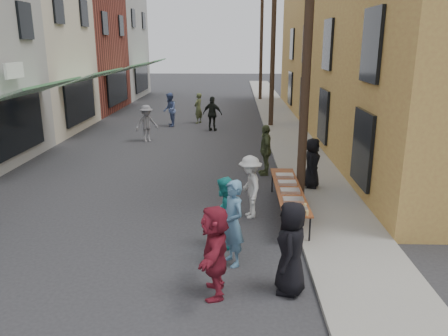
# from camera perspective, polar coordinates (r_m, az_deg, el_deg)

# --- Properties ---
(ground) EXTENTS (120.00, 120.00, 0.00)m
(ground) POSITION_cam_1_polar(r_m,az_deg,el_deg) (10.80, -11.31, -9.29)
(ground) COLOR #28282B
(ground) RESTS_ON ground
(sidewalk) EXTENTS (2.20, 60.00, 0.10)m
(sidewalk) POSITION_cam_1_polar(r_m,az_deg,el_deg) (25.05, 7.71, 5.48)
(sidewalk) COLOR gray
(sidewalk) RESTS_ON ground
(storefront_row) EXTENTS (8.00, 37.00, 9.00)m
(storefront_row) POSITION_cam_1_polar(r_m,az_deg,el_deg) (27.41, -25.91, 13.54)
(storefront_row) COLOR maroon
(storefront_row) RESTS_ON ground
(building_ochre) EXTENTS (10.00, 28.00, 10.00)m
(building_ochre) POSITION_cam_1_polar(r_m,az_deg,el_deg) (25.07, 22.97, 15.80)
(building_ochre) COLOR #B67E41
(building_ochre) RESTS_ON ground
(utility_pole_near) EXTENTS (0.26, 0.26, 9.00)m
(utility_pole_near) POSITION_cam_1_polar(r_m,az_deg,el_deg) (12.65, 10.86, 15.47)
(utility_pole_near) COLOR #2D2116
(utility_pole_near) RESTS_ON ground
(utility_pole_mid) EXTENTS (0.26, 0.26, 9.00)m
(utility_pole_mid) POSITION_cam_1_polar(r_m,az_deg,el_deg) (24.58, 6.43, 15.76)
(utility_pole_mid) COLOR #2D2116
(utility_pole_mid) RESTS_ON ground
(utility_pole_far) EXTENTS (0.26, 0.26, 9.00)m
(utility_pole_far) POSITION_cam_1_polar(r_m,az_deg,el_deg) (36.55, 4.89, 15.84)
(utility_pole_far) COLOR #2D2116
(utility_pole_far) RESTS_ON ground
(serving_table) EXTENTS (0.70, 4.00, 0.75)m
(serving_table) POSITION_cam_1_polar(r_m,az_deg,el_deg) (12.00, 8.45, -2.86)
(serving_table) COLOR maroon
(serving_table) RESTS_ON ground
(catering_tray_sausage) EXTENTS (0.50, 0.33, 0.08)m
(catering_tray_sausage) POSITION_cam_1_polar(r_m,az_deg,el_deg) (10.44, 9.48, -5.38)
(catering_tray_sausage) COLOR maroon
(catering_tray_sausage) RESTS_ON serving_table
(catering_tray_foil_b) EXTENTS (0.50, 0.33, 0.08)m
(catering_tray_foil_b) POSITION_cam_1_polar(r_m,az_deg,el_deg) (11.04, 9.05, -4.15)
(catering_tray_foil_b) COLOR #B2B2B7
(catering_tray_foil_b) RESTS_ON serving_table
(catering_tray_buns) EXTENTS (0.50, 0.33, 0.08)m
(catering_tray_buns) POSITION_cam_1_polar(r_m,az_deg,el_deg) (11.70, 8.63, -2.97)
(catering_tray_buns) COLOR tan
(catering_tray_buns) RESTS_ON serving_table
(catering_tray_foil_d) EXTENTS (0.50, 0.33, 0.08)m
(catering_tray_foil_d) POSITION_cam_1_polar(r_m,az_deg,el_deg) (12.36, 8.25, -1.92)
(catering_tray_foil_d) COLOR #B2B2B7
(catering_tray_foil_d) RESTS_ON serving_table
(catering_tray_buns_end) EXTENTS (0.50, 0.33, 0.08)m
(catering_tray_buns_end) POSITION_cam_1_polar(r_m,az_deg,el_deg) (13.02, 7.92, -0.97)
(catering_tray_buns_end) COLOR tan
(catering_tray_buns_end) RESTS_ON serving_table
(condiment_jar_a) EXTENTS (0.07, 0.07, 0.08)m
(condiment_jar_a) POSITION_cam_1_polar(r_m,az_deg,el_deg) (10.13, 8.47, -6.00)
(condiment_jar_a) COLOR #A57F26
(condiment_jar_a) RESTS_ON serving_table
(condiment_jar_b) EXTENTS (0.07, 0.07, 0.08)m
(condiment_jar_b) POSITION_cam_1_polar(r_m,az_deg,el_deg) (10.23, 8.40, -5.79)
(condiment_jar_b) COLOR #A57F26
(condiment_jar_b) RESTS_ON serving_table
(condiment_jar_c) EXTENTS (0.07, 0.07, 0.08)m
(condiment_jar_c) POSITION_cam_1_polar(r_m,az_deg,el_deg) (10.32, 8.34, -5.58)
(condiment_jar_c) COLOR #A57F26
(condiment_jar_c) RESTS_ON serving_table
(cup_stack) EXTENTS (0.08, 0.08, 0.12)m
(cup_stack) POSITION_cam_1_polar(r_m,az_deg,el_deg) (10.23, 10.79, -5.77)
(cup_stack) COLOR tan
(cup_stack) RESTS_ON serving_table
(guest_front_a) EXTENTS (0.75, 0.99, 1.80)m
(guest_front_a) POSITION_cam_1_polar(r_m,az_deg,el_deg) (8.30, 8.78, -10.30)
(guest_front_a) COLOR black
(guest_front_a) RESTS_ON ground
(guest_front_b) EXTENTS (0.72, 0.81, 1.86)m
(guest_front_b) POSITION_cam_1_polar(r_m,az_deg,el_deg) (9.19, 1.14, -7.22)
(guest_front_b) COLOR teal
(guest_front_b) RESTS_ON ground
(guest_front_c) EXTENTS (0.86, 0.98, 1.69)m
(guest_front_c) POSITION_cam_1_polar(r_m,az_deg,el_deg) (9.94, -0.00, -5.93)
(guest_front_c) COLOR teal
(guest_front_c) RESTS_ON ground
(guest_front_d) EXTENTS (0.83, 1.20, 1.71)m
(guest_front_d) POSITION_cam_1_polar(r_m,az_deg,el_deg) (11.69, 3.42, -2.48)
(guest_front_d) COLOR beige
(guest_front_d) RESTS_ON ground
(guest_front_e) EXTENTS (0.55, 1.10, 1.81)m
(guest_front_e) POSITION_cam_1_polar(r_m,az_deg,el_deg) (15.59, 5.43, 2.38)
(guest_front_e) COLOR #485330
(guest_front_e) RESTS_ON ground
(guest_queue_back) EXTENTS (0.56, 1.65, 1.77)m
(guest_queue_back) POSITION_cam_1_polar(r_m,az_deg,el_deg) (8.14, -1.21, -10.78)
(guest_queue_back) COLOR maroon
(guest_queue_back) RESTS_ON ground
(server) EXTENTS (0.74, 0.90, 1.60)m
(server) POSITION_cam_1_polar(r_m,az_deg,el_deg) (14.12, 11.43, 0.66)
(server) COLOR black
(server) RESTS_ON sidewalk
(passerby_left) EXTENTS (1.30, 1.15, 1.75)m
(passerby_left) POSITION_cam_1_polar(r_m,az_deg,el_deg) (21.20, -10.07, 5.74)
(passerby_left) COLOR slate
(passerby_left) RESTS_ON ground
(passerby_mid) EXTENTS (1.16, 0.77, 1.84)m
(passerby_mid) POSITION_cam_1_polar(r_m,az_deg,el_deg) (23.51, -1.50, 7.09)
(passerby_mid) COLOR black
(passerby_mid) RESTS_ON ground
(passerby_right) EXTENTS (0.66, 0.77, 1.77)m
(passerby_right) POSITION_cam_1_polar(r_m,az_deg,el_deg) (25.87, -3.37, 7.81)
(passerby_right) COLOR #4A5330
(passerby_right) RESTS_ON ground
(passerby_far) EXTENTS (0.84, 1.01, 1.89)m
(passerby_far) POSITION_cam_1_polar(r_m,az_deg,el_deg) (24.97, -7.11, 7.55)
(passerby_far) COLOR #4B5D91
(passerby_far) RESTS_ON ground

